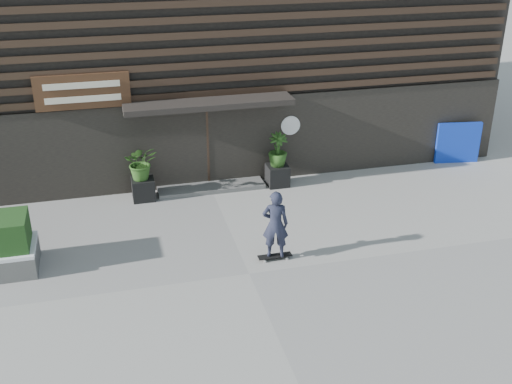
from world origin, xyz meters
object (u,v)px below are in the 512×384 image
object	(u,v)px
planter_pot_right	(277,175)
blue_tarp	(458,143)
planter_pot_left	(143,189)
skateboarder	(275,225)

from	to	relation	value
planter_pot_right	blue_tarp	size ratio (longest dim) A/B	0.44
blue_tarp	planter_pot_left	bearing A→B (deg)	-169.68
planter_pot_right	blue_tarp	world-z (taller)	blue_tarp
planter_pot_left	blue_tarp	bearing A→B (deg)	1.78
skateboarder	blue_tarp	bearing A→B (deg)	31.00
planter_pot_left	planter_pot_right	world-z (taller)	same
planter_pot_right	blue_tarp	bearing A→B (deg)	2.92
blue_tarp	skateboarder	size ratio (longest dim) A/B	0.80
planter_pot_right	blue_tarp	xyz separation A→B (m)	(5.87, 0.30, 0.34)
planter_pot_right	skateboarder	world-z (taller)	skateboarder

